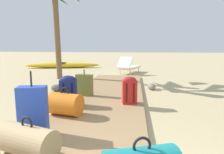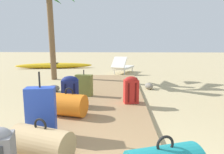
{
  "view_description": "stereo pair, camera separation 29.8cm",
  "coord_description": "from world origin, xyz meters",
  "px_view_note": "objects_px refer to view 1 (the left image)",
  "views": [
    {
      "loc": [
        0.65,
        -0.68,
        1.33
      ],
      "look_at": [
        0.11,
        4.14,
        0.55
      ],
      "focal_mm": 32.74,
      "sensor_mm": 36.0,
      "label": 1
    },
    {
      "loc": [
        0.35,
        -0.71,
        1.33
      ],
      "look_at": [
        0.11,
        4.14,
        0.55
      ],
      "focal_mm": 32.74,
      "sensor_mm": 36.0,
      "label": 2
    }
  ],
  "objects_px": {
    "suitcase_blue": "(33,111)",
    "kayak": "(62,65)",
    "duffel_bag_orange": "(65,104)",
    "suitcase_olive": "(84,85)",
    "duffel_bag_tan": "(28,141)",
    "lounge_chair": "(129,66)",
    "backpack_red": "(129,89)",
    "backpack_navy": "(68,90)"
  },
  "relations": [
    {
      "from": "suitcase_olive",
      "to": "duffel_bag_orange",
      "type": "bearing_deg",
      "value": -89.76
    },
    {
      "from": "suitcase_olive",
      "to": "suitcase_blue",
      "type": "relative_size",
      "value": 0.71
    },
    {
      "from": "duffel_bag_tan",
      "to": "lounge_chair",
      "type": "xyz_separation_m",
      "value": [
        0.9,
        7.28,
        0.07
      ]
    },
    {
      "from": "duffel_bag_tan",
      "to": "backpack_navy",
      "type": "distance_m",
      "value": 1.94
    },
    {
      "from": "backpack_red",
      "to": "backpack_navy",
      "type": "relative_size",
      "value": 0.93
    },
    {
      "from": "lounge_chair",
      "to": "backpack_navy",
      "type": "bearing_deg",
      "value": -101.28
    },
    {
      "from": "kayak",
      "to": "duffel_bag_tan",
      "type": "bearing_deg",
      "value": -72.33
    },
    {
      "from": "duffel_bag_tan",
      "to": "backpack_navy",
      "type": "relative_size",
      "value": 1.22
    },
    {
      "from": "duffel_bag_tan",
      "to": "suitcase_blue",
      "type": "relative_size",
      "value": 0.84
    },
    {
      "from": "lounge_chair",
      "to": "kayak",
      "type": "distance_m",
      "value": 4.21
    },
    {
      "from": "duffel_bag_orange",
      "to": "backpack_red",
      "type": "distance_m",
      "value": 1.4
    },
    {
      "from": "duffel_bag_orange",
      "to": "lounge_chair",
      "type": "height_order",
      "value": "lounge_chair"
    },
    {
      "from": "suitcase_olive",
      "to": "lounge_chair",
      "type": "distance_m",
      "value": 4.6
    },
    {
      "from": "backpack_red",
      "to": "lounge_chair",
      "type": "distance_m",
      "value": 5.08
    },
    {
      "from": "backpack_red",
      "to": "kayak",
      "type": "height_order",
      "value": "backpack_red"
    },
    {
      "from": "backpack_navy",
      "to": "kayak",
      "type": "relative_size",
      "value": 0.15
    },
    {
      "from": "duffel_bag_tan",
      "to": "backpack_red",
      "type": "xyz_separation_m",
      "value": [
        1.08,
        2.21,
        0.13
      ]
    },
    {
      "from": "duffel_bag_tan",
      "to": "suitcase_olive",
      "type": "height_order",
      "value": "suitcase_olive"
    },
    {
      "from": "duffel_bag_orange",
      "to": "suitcase_olive",
      "type": "distance_m",
      "value": 1.42
    },
    {
      "from": "duffel_bag_orange",
      "to": "kayak",
      "type": "height_order",
      "value": "duffel_bag_orange"
    },
    {
      "from": "duffel_bag_tan",
      "to": "duffel_bag_orange",
      "type": "distance_m",
      "value": 1.36
    },
    {
      "from": "suitcase_blue",
      "to": "lounge_chair",
      "type": "relative_size",
      "value": 0.54
    },
    {
      "from": "duffel_bag_orange",
      "to": "backpack_red",
      "type": "height_order",
      "value": "backpack_red"
    },
    {
      "from": "lounge_chair",
      "to": "suitcase_blue",
      "type": "bearing_deg",
      "value": -99.28
    },
    {
      "from": "suitcase_blue",
      "to": "lounge_chair",
      "type": "bearing_deg",
      "value": 80.72
    },
    {
      "from": "duffel_bag_orange",
      "to": "lounge_chair",
      "type": "xyz_separation_m",
      "value": [
        0.94,
        5.92,
        0.05
      ]
    },
    {
      "from": "backpack_red",
      "to": "lounge_chair",
      "type": "height_order",
      "value": "lounge_chair"
    },
    {
      "from": "duffel_bag_orange",
      "to": "suitcase_blue",
      "type": "distance_m",
      "value": 0.87
    },
    {
      "from": "backpack_red",
      "to": "kayak",
      "type": "relative_size",
      "value": 0.14
    },
    {
      "from": "backpack_red",
      "to": "kayak",
      "type": "distance_m",
      "value": 7.94
    },
    {
      "from": "backpack_red",
      "to": "backpack_navy",
      "type": "height_order",
      "value": "backpack_navy"
    },
    {
      "from": "suitcase_olive",
      "to": "kayak",
      "type": "height_order",
      "value": "suitcase_olive"
    },
    {
      "from": "backpack_navy",
      "to": "suitcase_blue",
      "type": "distance_m",
      "value": 1.4
    },
    {
      "from": "suitcase_blue",
      "to": "lounge_chair",
      "type": "distance_m",
      "value": 6.85
    },
    {
      "from": "backpack_red",
      "to": "lounge_chair",
      "type": "relative_size",
      "value": 0.35
    },
    {
      "from": "duffel_bag_orange",
      "to": "backpack_red",
      "type": "bearing_deg",
      "value": 37.1
    },
    {
      "from": "duffel_bag_orange",
      "to": "suitcase_olive",
      "type": "xyz_separation_m",
      "value": [
        -0.01,
        1.42,
        0.06
      ]
    },
    {
      "from": "duffel_bag_tan",
      "to": "lounge_chair",
      "type": "height_order",
      "value": "lounge_chair"
    },
    {
      "from": "suitcase_blue",
      "to": "kayak",
      "type": "xyz_separation_m",
      "value": [
        -2.69,
        8.56,
        -0.27
      ]
    },
    {
      "from": "duffel_bag_tan",
      "to": "kayak",
      "type": "bearing_deg",
      "value": 107.67
    },
    {
      "from": "backpack_navy",
      "to": "duffel_bag_orange",
      "type": "bearing_deg",
      "value": -77.3
    },
    {
      "from": "duffel_bag_tan",
      "to": "lounge_chair",
      "type": "bearing_deg",
      "value": 82.93
    }
  ]
}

